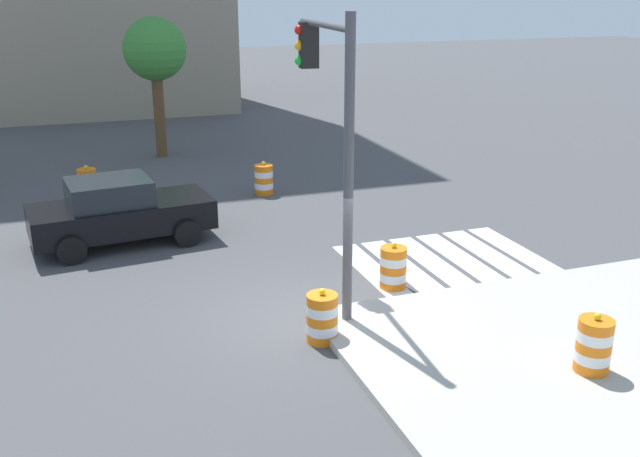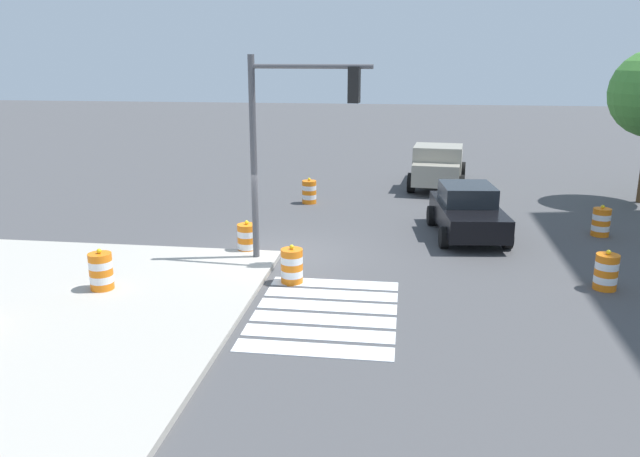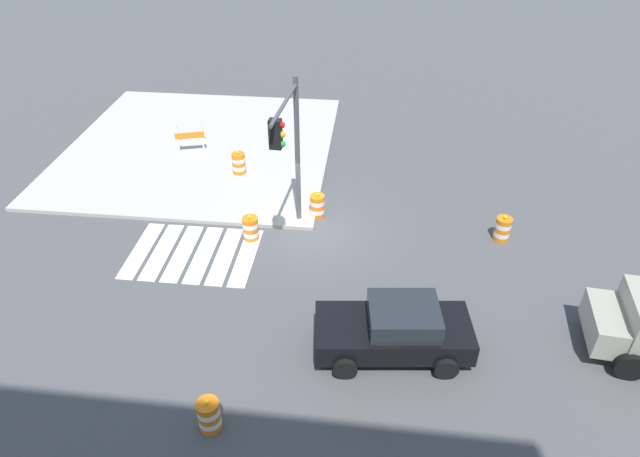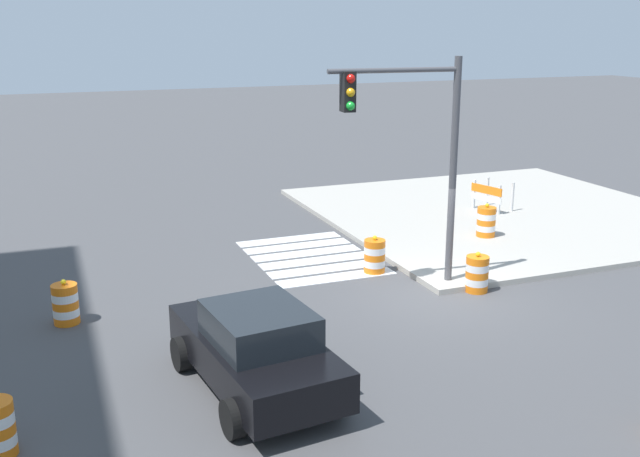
{
  "view_description": "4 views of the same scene",
  "coord_description": "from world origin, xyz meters",
  "views": [
    {
      "loc": [
        -3.99,
        -11.89,
        6.09
      ],
      "look_at": [
        0.85,
        1.58,
        1.19
      ],
      "focal_mm": 40.45,
      "sensor_mm": 36.0,
      "label": 1
    },
    {
      "loc": [
        17.06,
        3.48,
        5.61
      ],
      "look_at": [
        1.49,
        1.33,
        1.28
      ],
      "focal_mm": 35.3,
      "sensor_mm": 36.0,
      "label": 2
    },
    {
      "loc": [
        -2.05,
        16.5,
        11.98
      ],
      "look_at": [
        -0.47,
        1.94,
        1.53
      ],
      "focal_mm": 31.2,
      "sensor_mm": 36.0,
      "label": 3
    },
    {
      "loc": [
        -14.62,
        8.86,
        6.4
      ],
      "look_at": [
        2.15,
        2.25,
        1.37
      ],
      "focal_mm": 41.59,
      "sensor_mm": 36.0,
      "label": 4
    }
  ],
  "objects": [
    {
      "name": "pickup_truck",
      "position": [
        -10.64,
        4.88,
        0.97
      ],
      "size": [
        5.31,
        2.73,
        1.92
      ],
      "color": "gray",
      "rests_on": "ground"
    },
    {
      "name": "traffic_barrel_median_far",
      "position": [
        1.53,
        8.49,
        0.45
      ],
      "size": [
        0.56,
        0.56,
        1.02
      ],
      "color": "orange",
      "rests_on": "ground"
    },
    {
      "name": "traffic_barrel_near_corner",
      "position": [
        2.16,
        0.7,
        0.45
      ],
      "size": [
        0.56,
        0.56,
        1.02
      ],
      "color": "orange",
      "rests_on": "ground"
    },
    {
      "name": "traffic_barrel_median_near",
      "position": [
        -0.04,
        -1.02,
        0.45
      ],
      "size": [
        0.56,
        0.56,
        1.02
      ],
      "color": "orange",
      "rests_on": "ground"
    },
    {
      "name": "traffic_barrel_far_curb",
      "position": [
        -6.8,
        -0.24,
        0.45
      ],
      "size": [
        0.56,
        0.56,
        1.02
      ],
      "color": "orange",
      "rests_on": "ground"
    },
    {
      "name": "traffic_barrel_on_sidewalk",
      "position": [
        3.6,
        -3.71,
        0.6
      ],
      "size": [
        0.56,
        0.56,
        1.02
      ],
      "color": "orange",
      "rests_on": "sidewalk_corner"
    },
    {
      "name": "traffic_light_pole",
      "position": [
        0.67,
        0.54,
        3.91
      ],
      "size": [
        0.49,
        3.29,
        5.5
      ],
      "color": "#4C4C51",
      "rests_on": "sidewalk_corner"
    },
    {
      "name": "sports_car",
      "position": [
        -2.94,
        5.49,
        0.81
      ],
      "size": [
        4.47,
        2.49,
        1.63
      ],
      "color": "black",
      "rests_on": "ground"
    },
    {
      "name": "traffic_barrel_crosswalk_end",
      "position": [
        -3.5,
        9.77,
        0.45
      ],
      "size": [
        0.56,
        0.56,
        1.02
      ],
      "color": "orange",
      "rests_on": "ground"
    },
    {
      "name": "crosswalk_stripes",
      "position": [
        4.0,
        1.8,
        0.01
      ],
      "size": [
        4.35,
        3.2,
        0.02
      ],
      "color": "silver",
      "rests_on": "ground"
    },
    {
      "name": "ground_plane",
      "position": [
        0.0,
        0.0,
        0.0
      ],
      "size": [
        120.0,
        120.0,
        0.0
      ],
      "primitive_type": "plane",
      "color": "#474749"
    }
  ]
}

